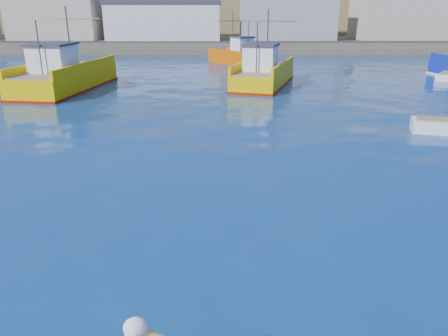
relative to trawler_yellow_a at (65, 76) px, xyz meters
name	(u,v)px	position (x,y,z in m)	size (l,w,h in m)	color
ground	(238,272)	(13.51, -26.99, -1.10)	(260.00, 260.00, 0.00)	navy
trawler_yellow_a	(65,76)	(0.00, 0.00, 0.00)	(5.81, 12.81, 6.65)	#E9B900
trawler_yellow_b	(263,74)	(16.61, 2.21, -0.09)	(6.61, 11.26, 6.43)	#E9B900
boat_orange	(238,56)	(14.84, 18.44, -0.08)	(6.99, 8.28, 6.04)	#C75004
skiff_far	(447,77)	(34.47, 5.69, -0.84)	(3.27, 3.73, 0.81)	silver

